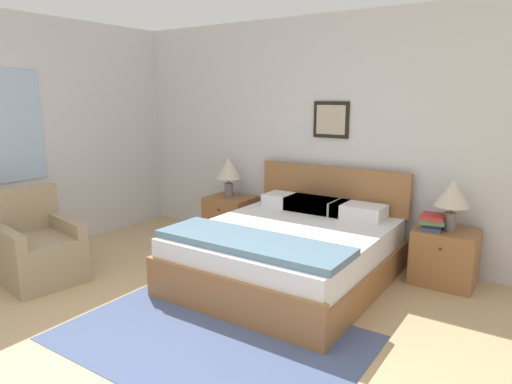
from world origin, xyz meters
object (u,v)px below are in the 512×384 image
nightstand_near_window (230,217)px  table_lamp_by_door (452,194)px  nightstand_by_door (445,257)px  table_lamp_near_window (229,169)px  armchair (38,250)px  bed (289,250)px

nightstand_near_window → table_lamp_by_door: size_ratio=1.13×
nightstand_by_door → table_lamp_near_window: (-2.54, 0.00, 0.60)m
armchair → nightstand_near_window: armchair is taller
nightstand_near_window → table_lamp_near_window: (-0.02, 0.00, 0.60)m
nightstand_by_door → table_lamp_near_window: 2.61m
armchair → table_lamp_near_window: (0.73, 2.08, 0.57)m
bed → nightstand_by_door: 1.46m
nightstand_by_door → nightstand_near_window: bearing=180.0°
bed → nightstand_near_window: bearing=149.8°
armchair → table_lamp_near_window: table_lamp_near_window is taller
bed → table_lamp_by_door: (1.28, 0.73, 0.57)m
armchair → table_lamp_by_door: size_ratio=1.78×
bed → nightstand_by_door: (1.26, 0.73, -0.03)m
armchair → table_lamp_by_door: 3.93m
nightstand_near_window → table_lamp_by_door: table_lamp_by_door is taller
table_lamp_by_door → nightstand_near_window: bearing=-180.0°
table_lamp_by_door → table_lamp_near_window: bearing=180.0°
nightstand_by_door → table_lamp_near_window: bearing=180.0°
nightstand_near_window → nightstand_by_door: size_ratio=1.00×
bed → armchair: 2.42m
nightstand_by_door → table_lamp_near_window: table_lamp_near_window is taller
armchair → table_lamp_by_door: bearing=132.6°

